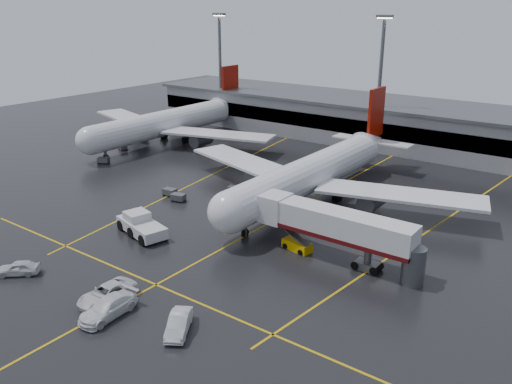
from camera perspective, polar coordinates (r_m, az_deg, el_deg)
The scene contains 22 objects.
ground at distance 71.02m, azimuth 2.26°, elevation -2.93°, with size 220.00×220.00×0.00m, color black.
apron_line_centre at distance 71.01m, azimuth 2.26°, elevation -2.92°, with size 0.25×90.00×0.02m, color gold.
apron_line_stop at distance 55.99m, azimuth -10.75°, elevation -9.81°, with size 60.00×0.25×0.02m, color gold.
apron_line_left at distance 90.00m, azimuth -4.68°, elevation 1.95°, with size 0.25×70.00×0.02m, color gold.
apron_line_right at distance 72.33m, azimuth 18.76°, elevation -3.58°, with size 0.25×70.00×0.02m, color gold.
terminal at distance 111.07m, azimuth 16.50°, elevation 6.90°, with size 122.00×19.00×8.60m.
light_mast_left at distance 127.00m, azimuth -3.90°, elevation 13.80°, with size 3.00×1.20×25.45m.
light_mast_mid at distance 105.78m, azimuth 13.29°, elevation 12.18°, with size 3.00×1.20×25.45m.
main_airliner at distance 77.34m, azimuth 6.36°, elevation 2.18°, with size 48.80×45.60×14.10m.
second_airliner at distance 111.86m, azimuth -9.37°, elevation 7.47°, with size 48.80×45.60×14.10m.
jet_bridge at distance 59.14m, azimuth 8.55°, elevation -3.79°, with size 19.90×3.40×6.05m.
pushback_tractor at distance 67.57m, azimuth -12.34°, elevation -3.58°, with size 8.41×5.10×2.81m.
belt_loader at distance 62.28m, azimuth 4.45°, elevation -5.77°, with size 3.81×2.20×2.28m.
service_van_a at distance 53.86m, azimuth -15.81°, elevation -10.51°, with size 2.77×6.01×1.67m, color silver.
service_van_b at distance 51.49m, azimuth -15.70°, elevation -11.94°, with size 2.46×6.05×1.75m, color white.
service_van_c at distance 48.09m, azimuth -8.34°, elevation -13.90°, with size 1.69×4.84×1.60m, color silver.
service_van_d at distance 62.04m, azimuth -24.32°, elevation -7.49°, with size 1.80×4.49×1.53m, color silver.
baggage_cart_a at distance 77.96m, azimuth -8.40°, elevation -0.55°, with size 2.25×1.74×1.12m.
baggage_cart_b at distance 80.39m, azimuth -9.30°, elevation 0.03°, with size 2.13×1.51×1.12m.
baggage_cart_c at distance 80.35m, azimuth -2.32°, elevation 0.27°, with size 2.25×1.74×1.12m.
baggage_cart_d at distance 108.13m, azimuth -14.21°, elevation 4.76°, with size 2.35×1.98×1.12m.
baggage_cart_e at distance 99.68m, azimuth -16.17°, elevation 3.35°, with size 2.38×2.11×1.12m.
Camera 1 is at (36.75, -54.36, 27.16)m, focal length 37.00 mm.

